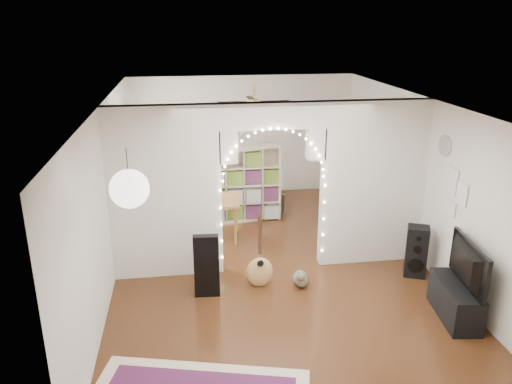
{
  "coord_description": "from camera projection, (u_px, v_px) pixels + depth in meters",
  "views": [
    {
      "loc": [
        -1.34,
        -7.27,
        3.86
      ],
      "look_at": [
        -0.21,
        0.3,
        1.2
      ],
      "focal_mm": 35.0,
      "sensor_mm": 36.0,
      "label": 1
    }
  ],
  "objects": [
    {
      "name": "flower_vase",
      "position": [
        207.0,
        195.0,
        9.03
      ],
      "size": [
        0.2,
        0.2,
        0.19
      ],
      "primitive_type": "imported",
      "rotation": [
        0.0,
        0.0,
        -0.13
      ],
      "color": "white",
      "rests_on": "dining_table"
    },
    {
      "name": "media_console",
      "position": [
        455.0,
        301.0,
        6.75
      ],
      "size": [
        0.53,
        1.04,
        0.5
      ],
      "primitive_type": "cube",
      "rotation": [
        0.0,
        0.0,
        -0.13
      ],
      "color": "black",
      "rests_on": "floor"
    },
    {
      "name": "fairy_lights",
      "position": [
        274.0,
        179.0,
        7.62
      ],
      "size": [
        1.64,
        0.04,
        1.6
      ],
      "primitive_type": null,
      "color": "#FFEABF",
      "rests_on": "divider_wall"
    },
    {
      "name": "wall_back",
      "position": [
        243.0,
        136.0,
        11.31
      ],
      "size": [
        5.0,
        0.02,
        2.7
      ],
      "primitive_type": "cube",
      "color": "silver",
      "rests_on": "floor"
    },
    {
      "name": "wall_clock",
      "position": [
        445.0,
        145.0,
        7.35
      ],
      "size": [
        0.03,
        0.31,
        0.31
      ],
      "primitive_type": "cylinder",
      "rotation": [
        0.0,
        1.57,
        0.0
      ],
      "color": "white",
      "rests_on": "wall_right"
    },
    {
      "name": "divider_wall",
      "position": [
        272.0,
        184.0,
        7.78
      ],
      "size": [
        5.0,
        0.2,
        2.7
      ],
      "color": "silver",
      "rests_on": "floor"
    },
    {
      "name": "guitar_case",
      "position": [
        207.0,
        266.0,
        7.22
      ],
      "size": [
        0.37,
        0.14,
        0.96
      ],
      "primitive_type": "cube",
      "rotation": [
        0.0,
        0.0,
        -0.06
      ],
      "color": "black",
      "rests_on": "floor"
    },
    {
      "name": "wall_right",
      "position": [
        422.0,
        181.0,
        8.16
      ],
      "size": [
        0.02,
        7.5,
        2.7
      ],
      "primitive_type": "cube",
      "color": "silver",
      "rests_on": "floor"
    },
    {
      "name": "paper_lantern",
      "position": [
        129.0,
        189.0,
        5.01
      ],
      "size": [
        0.4,
        0.4,
        0.4
      ],
      "primitive_type": "sphere",
      "color": "white",
      "rests_on": "ceiling"
    },
    {
      "name": "dining_chair_right",
      "position": [
        266.0,
        193.0,
        11.05
      ],
      "size": [
        0.47,
        0.48,
        0.42
      ],
      "primitive_type": "imported",
      "rotation": [
        0.0,
        0.0,
        -0.03
      ],
      "color": "#4C3F26",
      "rests_on": "floor"
    },
    {
      "name": "tabby_cat",
      "position": [
        301.0,
        278.0,
        7.57
      ],
      "size": [
        0.29,
        0.51,
        0.34
      ],
      "rotation": [
        0.0,
        0.0,
        -0.23
      ],
      "color": "brown",
      "rests_on": "floor"
    },
    {
      "name": "dining_table",
      "position": [
        207.0,
        203.0,
        9.09
      ],
      "size": [
        1.29,
        0.95,
        0.76
      ],
      "rotation": [
        0.0,
        0.0,
        -0.13
      ],
      "color": "brown",
      "rests_on": "floor"
    },
    {
      "name": "acoustic_guitar",
      "position": [
        260.0,
        260.0,
        7.47
      ],
      "size": [
        0.43,
        0.23,
        1.01
      ],
      "rotation": [
        0.0,
        0.0,
        0.22
      ],
      "color": "tan",
      "rests_on": "floor"
    },
    {
      "name": "wall_front",
      "position": [
        349.0,
        327.0,
        4.31
      ],
      "size": [
        5.0,
        0.02,
        2.7
      ],
      "primitive_type": "cube",
      "color": "silver",
      "rests_on": "floor"
    },
    {
      "name": "ceiling",
      "position": [
        273.0,
        102.0,
        7.36
      ],
      "size": [
        5.0,
        7.5,
        0.02
      ],
      "primitive_type": "cube",
      "color": "white",
      "rests_on": "wall_back"
    },
    {
      "name": "window",
      "position": [
        122.0,
        156.0,
        9.1
      ],
      "size": [
        0.04,
        1.2,
        1.4
      ],
      "primitive_type": "cube",
      "color": "white",
      "rests_on": "wall_left"
    },
    {
      "name": "floor_speaker",
      "position": [
        416.0,
        251.0,
        7.82
      ],
      "size": [
        0.41,
        0.38,
        0.83
      ],
      "rotation": [
        0.0,
        0.0,
        -0.41
      ],
      "color": "black",
      "rests_on": "floor"
    },
    {
      "name": "tv",
      "position": [
        461.0,
        264.0,
        6.56
      ],
      "size": [
        0.28,
        1.08,
        0.62
      ],
      "primitive_type": "imported",
      "rotation": [
        0.0,
        0.0,
        1.44
      ],
      "color": "black",
      "rests_on": "media_console"
    },
    {
      "name": "dining_chair_left",
      "position": [
        269.0,
        203.0,
        10.37
      ],
      "size": [
        0.66,
        0.67,
        0.46
      ],
      "primitive_type": "imported",
      "rotation": [
        0.0,
        0.0,
        0.42
      ],
      "color": "#4C3F26",
      "rests_on": "floor"
    },
    {
      "name": "picture_frames",
      "position": [
        454.0,
        193.0,
        7.17
      ],
      "size": [
        0.02,
        0.5,
        0.7
      ],
      "primitive_type": null,
      "color": "white",
      "rests_on": "wall_right"
    },
    {
      "name": "ceiling_fan",
      "position": [
        254.0,
        102.0,
        9.33
      ],
      "size": [
        1.1,
        1.1,
        0.3
      ],
      "primitive_type": null,
      "color": "#AD7939",
      "rests_on": "ceiling"
    },
    {
      "name": "floor",
      "position": [
        271.0,
        266.0,
        8.25
      ],
      "size": [
        7.5,
        7.5,
        0.0
      ],
      "primitive_type": "plane",
      "color": "black",
      "rests_on": "ground"
    },
    {
      "name": "wall_left",
      "position": [
        108.0,
        196.0,
        7.46
      ],
      "size": [
        0.02,
        7.5,
        2.7
      ],
      "primitive_type": "cube",
      "color": "silver",
      "rests_on": "floor"
    },
    {
      "name": "bookcase",
      "position": [
        243.0,
        184.0,
        9.92
      ],
      "size": [
        1.51,
        0.74,
        1.5
      ],
      "primitive_type": "cube",
      "rotation": [
        0.0,
        0.0,
        0.26
      ],
      "color": "#C4AC8E",
      "rests_on": "floor"
    }
  ]
}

